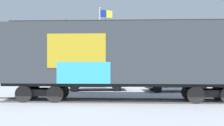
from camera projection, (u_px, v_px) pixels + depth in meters
The scene contains 7 objects.
ground_plane at pixel (143, 102), 14.66m from camera, with size 260.00×260.00×0.00m, color #B2B5BC.
track at pixel (117, 101), 14.78m from camera, with size 60.01×4.28×0.08m.
freight_car at pixel (124, 55), 14.75m from camera, with size 13.69×3.29×4.49m.
flagpole at pixel (102, 35), 28.31m from camera, with size 1.36×0.80×7.98m.
hillside at pixel (138, 52), 84.45m from camera, with size 111.26×29.45×15.04m.
parked_car_black at pixel (95, 80), 20.67m from camera, with size 4.86×2.50×1.66m.
parked_car_silver at pixel (175, 80), 19.86m from camera, with size 4.98×2.57×1.73m.
Camera 1 is at (-0.35, -14.75, 2.16)m, focal length 42.86 mm.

